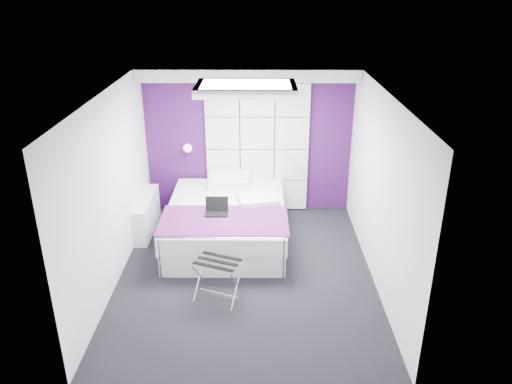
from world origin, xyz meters
TOP-DOWN VIEW (x-y plane):
  - floor at (0.00, 0.00)m, footprint 4.40×4.40m
  - ceiling at (0.00, 0.00)m, footprint 4.40×4.40m
  - wall_back at (0.00, 2.20)m, footprint 3.60×0.00m
  - wall_left at (-1.80, 0.00)m, footprint 0.00×4.40m
  - wall_right at (1.80, 0.00)m, footprint 0.00×4.40m
  - accent_wall at (0.00, 2.19)m, footprint 3.58×0.02m
  - soffit at (0.00, 1.95)m, footprint 3.58×0.50m
  - headboard at (0.15, 2.14)m, footprint 1.80×0.08m
  - skylight at (0.00, 0.60)m, footprint 1.36×0.86m
  - wall_lamp at (-1.05, 2.06)m, footprint 0.15×0.15m
  - radiator at (-1.69, 1.30)m, footprint 0.22×1.20m
  - bed at (-0.34, 1.00)m, footprint 1.89×2.29m
  - nightstand at (-0.78, 2.02)m, footprint 0.41×0.32m
  - luggage_rack at (-0.35, -0.60)m, footprint 0.57×0.42m
  - laptop at (-0.45, 0.65)m, footprint 0.34×0.24m

SIDE VIEW (x-z plane):
  - floor at x=0.00m, z-range 0.00..0.00m
  - luggage_rack at x=-0.35m, z-range 0.00..0.56m
  - radiator at x=-1.69m, z-range 0.00..0.60m
  - bed at x=-0.34m, z-range -0.06..0.74m
  - nightstand at x=-0.78m, z-range 0.48..0.52m
  - laptop at x=-0.45m, z-range 0.58..0.83m
  - headboard at x=0.15m, z-range 0.02..2.32m
  - wall_lamp at x=-1.05m, z-range 1.15..1.29m
  - wall_left at x=-1.80m, z-range -0.90..3.50m
  - wall_right at x=1.80m, z-range -0.90..3.50m
  - accent_wall at x=0.00m, z-range 0.01..2.59m
  - wall_back at x=0.00m, z-range -0.50..3.10m
  - soffit at x=0.00m, z-range 2.40..2.60m
  - skylight at x=0.00m, z-range 2.49..2.61m
  - ceiling at x=0.00m, z-range 2.60..2.60m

